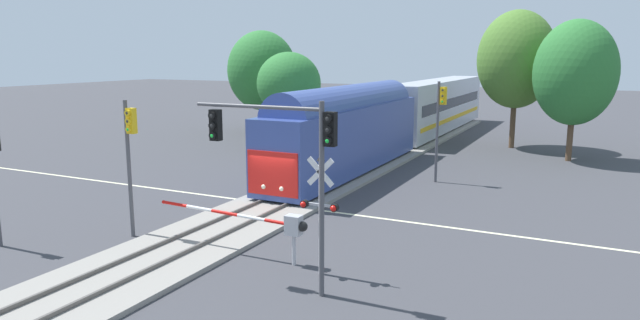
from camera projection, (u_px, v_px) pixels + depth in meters
name	position (u px, v px, depth m)	size (l,w,h in m)	color
ground_plane	(280.00, 205.00, 27.95)	(220.00, 220.00, 0.00)	#3D3D42
road_centre_stripe	(280.00, 205.00, 27.95)	(44.00, 0.20, 0.01)	beige
railway_track	(279.00, 203.00, 27.93)	(4.40, 80.00, 0.32)	gray
commuter_train	(403.00, 113.00, 44.29)	(3.04, 42.60, 5.16)	#384C93
crossing_gate_near	(274.00, 223.00, 20.06)	(6.41, 0.40, 1.80)	#B7B7BC
crossing_signal_mast	(320.00, 202.00, 18.66)	(1.36, 0.44, 4.10)	#B2B2B7
traffic_signal_near_right	(284.00, 148.00, 17.12)	(4.89, 0.38, 5.96)	#4C4C51
traffic_signal_median	(130.00, 147.00, 22.38)	(0.53, 0.38, 5.53)	#4C4C51
traffic_signal_far_side	(440.00, 116.00, 32.22)	(0.53, 0.38, 5.80)	#4C4C51
pine_left_background	(262.00, 71.00, 53.22)	(6.48, 6.48, 9.51)	brown
oak_far_right	(575.00, 73.00, 38.49)	(5.49, 5.49, 9.65)	brown
elm_centre_background	(517.00, 60.00, 43.92)	(5.97, 5.97, 10.68)	brown
oak_behind_train	(289.00, 84.00, 45.41)	(5.13, 5.13, 7.51)	#4C3828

